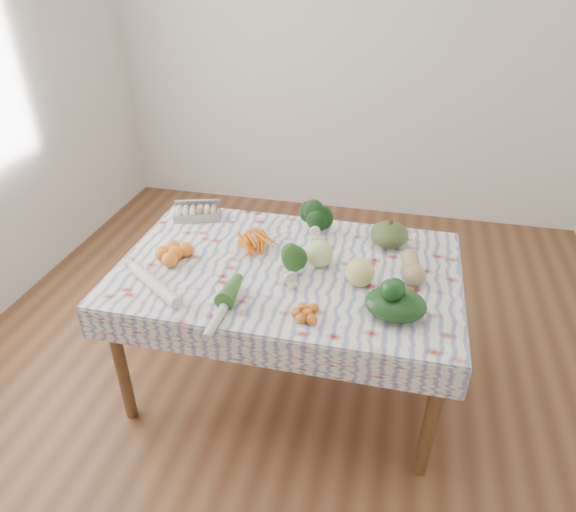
# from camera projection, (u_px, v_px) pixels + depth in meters

# --- Properties ---
(ground) EXTENTS (4.50, 4.50, 0.00)m
(ground) POSITION_uv_depth(u_px,v_px,m) (288.00, 378.00, 2.92)
(ground) COLOR brown
(ground) RESTS_ON ground
(wall_back) EXTENTS (4.00, 0.04, 2.80)m
(wall_back) POSITION_uv_depth(u_px,v_px,m) (353.00, 48.00, 4.05)
(wall_back) COLOR silver
(wall_back) RESTS_ON ground
(dining_table) EXTENTS (1.60, 1.00, 0.75)m
(dining_table) POSITION_uv_depth(u_px,v_px,m) (288.00, 280.00, 2.56)
(dining_table) COLOR brown
(dining_table) RESTS_ON ground
(tablecloth) EXTENTS (1.66, 1.06, 0.01)m
(tablecloth) POSITION_uv_depth(u_px,v_px,m) (288.00, 267.00, 2.52)
(tablecloth) COLOR white
(tablecloth) RESTS_ON dining_table
(egg_carton) EXTENTS (0.28, 0.17, 0.07)m
(egg_carton) POSITION_uv_depth(u_px,v_px,m) (197.00, 214.00, 2.92)
(egg_carton) COLOR #979793
(egg_carton) RESTS_ON tablecloth
(carrot_bunch) EXTENTS (0.30, 0.28, 0.04)m
(carrot_bunch) POSITION_uv_depth(u_px,v_px,m) (257.00, 244.00, 2.66)
(carrot_bunch) COLOR #D5640C
(carrot_bunch) RESTS_ON tablecloth
(kale_bunch) EXTENTS (0.20, 0.19, 0.14)m
(kale_bunch) POSITION_uv_depth(u_px,v_px,m) (313.00, 222.00, 2.76)
(kale_bunch) COLOR #143713
(kale_bunch) RESTS_ON tablecloth
(kabocha_squash) EXTENTS (0.25, 0.25, 0.13)m
(kabocha_squash) POSITION_uv_depth(u_px,v_px,m) (389.00, 234.00, 2.66)
(kabocha_squash) COLOR #425628
(kabocha_squash) RESTS_ON tablecloth
(cabbage) EXTENTS (0.16, 0.16, 0.14)m
(cabbage) POSITION_uv_depth(u_px,v_px,m) (319.00, 253.00, 2.49)
(cabbage) COLOR #C6DD8B
(cabbage) RESTS_ON tablecloth
(butternut_squash) EXTENTS (0.14, 0.24, 0.11)m
(butternut_squash) POSITION_uv_depth(u_px,v_px,m) (413.00, 267.00, 2.42)
(butternut_squash) COLOR tan
(butternut_squash) RESTS_ON tablecloth
(orange_cluster) EXTENTS (0.31, 0.31, 0.08)m
(orange_cluster) POSITION_uv_depth(u_px,v_px,m) (175.00, 253.00, 2.55)
(orange_cluster) COLOR orange
(orange_cluster) RESTS_ON tablecloth
(broccoli) EXTENTS (0.20, 0.20, 0.11)m
(broccoli) POSITION_uv_depth(u_px,v_px,m) (288.00, 269.00, 2.40)
(broccoli) COLOR #224C18
(broccoli) RESTS_ON tablecloth
(mandarin_cluster) EXTENTS (0.17, 0.17, 0.05)m
(mandarin_cluster) POSITION_uv_depth(u_px,v_px,m) (307.00, 313.00, 2.17)
(mandarin_cluster) COLOR orange
(mandarin_cluster) RESTS_ON tablecloth
(grapefruit) EXTENTS (0.16, 0.16, 0.13)m
(grapefruit) POSITION_uv_depth(u_px,v_px,m) (360.00, 272.00, 2.35)
(grapefruit) COLOR #E0D572
(grapefruit) RESTS_ON tablecloth
(spinach_bag) EXTENTS (0.32, 0.29, 0.12)m
(spinach_bag) POSITION_uv_depth(u_px,v_px,m) (396.00, 304.00, 2.16)
(spinach_bag) COLOR black
(spinach_bag) RESTS_ON tablecloth
(daikon) EXTENTS (0.37, 0.28, 0.06)m
(daikon) POSITION_uv_depth(u_px,v_px,m) (155.00, 284.00, 2.34)
(daikon) COLOR silver
(daikon) RESTS_ON tablecloth
(leek) EXTENTS (0.05, 0.40, 0.04)m
(leek) POSITION_uv_depth(u_px,v_px,m) (223.00, 308.00, 2.20)
(leek) COLOR beige
(leek) RESTS_ON tablecloth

